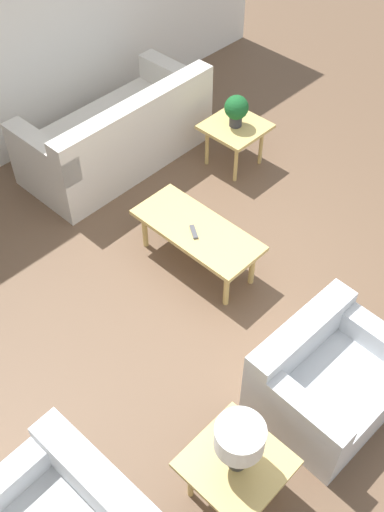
{
  "coord_description": "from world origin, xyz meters",
  "views": [
    {
      "loc": [
        -1.98,
        2.59,
        4.03
      ],
      "look_at": [
        0.26,
        0.26,
        0.55
      ],
      "focal_mm": 42.0,
      "sensor_mm": 36.0,
      "label": 1
    }
  ],
  "objects_px": {
    "sofa": "(119,136)",
    "coffee_table": "(197,233)",
    "armchair": "(326,379)",
    "table_lamp": "(239,440)",
    "side_table_lamp": "(236,467)",
    "potted_plant": "(236,109)",
    "side_table_plant": "(235,130)"
  },
  "relations": [
    {
      "from": "armchair",
      "to": "table_lamp",
      "type": "height_order",
      "value": "table_lamp"
    },
    {
      "from": "table_lamp",
      "to": "coffee_table",
      "type": "bearing_deg",
      "value": -39.78
    },
    {
      "from": "coffee_table",
      "to": "potted_plant",
      "type": "distance_m",
      "value": 1.53
    },
    {
      "from": "armchair",
      "to": "sofa",
      "type": "bearing_deg",
      "value": 77.07
    },
    {
      "from": "armchair",
      "to": "coffee_table",
      "type": "bearing_deg",
      "value": 79.67
    },
    {
      "from": "coffee_table",
      "to": "potted_plant",
      "type": "bearing_deg",
      "value": -61.36
    },
    {
      "from": "coffee_table",
      "to": "side_table_lamp",
      "type": "distance_m",
      "value": 2.11
    },
    {
      "from": "side_table_lamp",
      "to": "potted_plant",
      "type": "height_order",
      "value": "potted_plant"
    },
    {
      "from": "armchair",
      "to": "table_lamp",
      "type": "relative_size",
      "value": 2.4
    },
    {
      "from": "armchair",
      "to": "coffee_table",
      "type": "height_order",
      "value": "armchair"
    },
    {
      "from": "potted_plant",
      "to": "table_lamp",
      "type": "relative_size",
      "value": 0.78
    },
    {
      "from": "potted_plant",
      "to": "table_lamp",
      "type": "xyz_separation_m",
      "value": [
        -2.34,
        2.67,
        0.11
      ]
    },
    {
      "from": "coffee_table",
      "to": "side_table_plant",
      "type": "xyz_separation_m",
      "value": [
        0.72,
        -1.32,
        0.03
      ]
    },
    {
      "from": "armchair",
      "to": "table_lamp",
      "type": "xyz_separation_m",
      "value": [
        0.0,
        0.99,
        0.51
      ]
    },
    {
      "from": "sofa",
      "to": "coffee_table",
      "type": "xyz_separation_m",
      "value": [
        -1.61,
        0.51,
        0.06
      ]
    },
    {
      "from": "sofa",
      "to": "side_table_plant",
      "type": "distance_m",
      "value": 1.21
    },
    {
      "from": "sofa",
      "to": "side_table_lamp",
      "type": "xyz_separation_m",
      "value": [
        -3.23,
        1.86,
        0.09
      ]
    },
    {
      "from": "sofa",
      "to": "side_table_plant",
      "type": "bearing_deg",
      "value": 131.62
    },
    {
      "from": "coffee_table",
      "to": "table_lamp",
      "type": "xyz_separation_m",
      "value": [
        -1.62,
        1.35,
        0.4
      ]
    },
    {
      "from": "side_table_plant",
      "to": "table_lamp",
      "type": "bearing_deg",
      "value": 131.25
    },
    {
      "from": "side_table_plant",
      "to": "armchair",
      "type": "bearing_deg",
      "value": 144.36
    },
    {
      "from": "coffee_table",
      "to": "side_table_lamp",
      "type": "xyz_separation_m",
      "value": [
        -1.62,
        1.35,
        0.03
      ]
    },
    {
      "from": "armchair",
      "to": "side_table_lamp",
      "type": "relative_size",
      "value": 1.74
    },
    {
      "from": "coffee_table",
      "to": "potted_plant",
      "type": "relative_size",
      "value": 3.54
    },
    {
      "from": "side_table_lamp",
      "to": "sofa",
      "type": "bearing_deg",
      "value": -29.91
    },
    {
      "from": "armchair",
      "to": "side_table_lamp",
      "type": "height_order",
      "value": "armchair"
    },
    {
      "from": "table_lamp",
      "to": "sofa",
      "type": "bearing_deg",
      "value": -29.91
    },
    {
      "from": "sofa",
      "to": "table_lamp",
      "type": "xyz_separation_m",
      "value": [
        -3.23,
        1.86,
        0.46
      ]
    },
    {
      "from": "sofa",
      "to": "table_lamp",
      "type": "relative_size",
      "value": 4.69
    },
    {
      "from": "side_table_lamp",
      "to": "table_lamp",
      "type": "bearing_deg",
      "value": 90.0
    },
    {
      "from": "potted_plant",
      "to": "armchair",
      "type": "bearing_deg",
      "value": 144.36
    },
    {
      "from": "sofa",
      "to": "coffee_table",
      "type": "relative_size",
      "value": 1.7
    }
  ]
}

